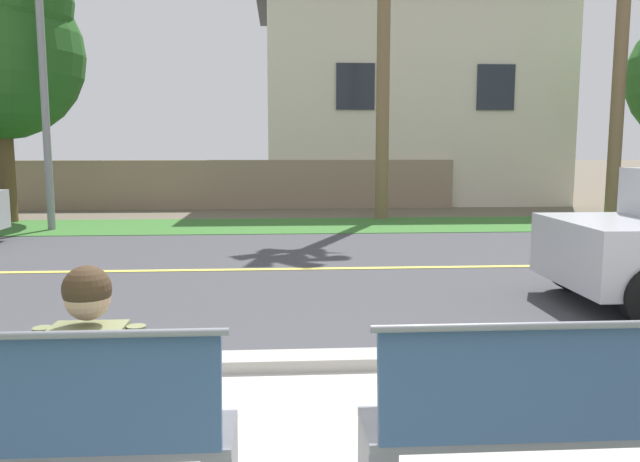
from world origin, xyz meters
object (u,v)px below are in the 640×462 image
Objects in this scene: bench_left at (18,438)px; shade_tree_far_left at (0,42)px; bench_right at (567,423)px; seated_person_olive at (97,379)px; streetlamp at (43,18)px.

bench_left is 0.31× the size of shade_tree_far_left.
bench_right is at bearing 0.00° from bench_left.
seated_person_olive is at bearing 175.67° from bench_right.
bench_left is at bearing -71.75° from streetlamp.
seated_person_olive is (-2.28, 0.17, 0.21)m from bench_right.
shade_tree_far_left is at bearing 113.87° from seated_person_olive.
streetlamp is at bearing 110.01° from seated_person_olive.
shade_tree_far_left is (-5.43, 12.27, 3.47)m from seated_person_olive.
streetlamp is 1.91m from shade_tree_far_left.
seated_person_olive is 12.32m from streetlamp.
bench_right is (2.60, 0.00, 0.00)m from bench_left.
streetlamp reaches higher than bench_right.
seated_person_olive is at bearing -69.99° from streetlamp.
streetlamp reaches higher than shade_tree_far_left.
seated_person_olive is 0.16× the size of streetlamp.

